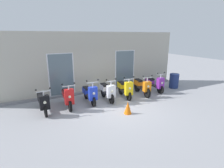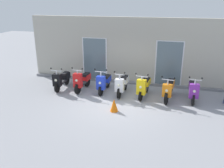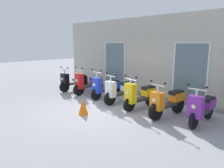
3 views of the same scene
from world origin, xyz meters
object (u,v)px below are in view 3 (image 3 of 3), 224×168
Objects in this scene: scooter_white at (120,90)px; scooter_blue at (106,87)px; scooter_yellow at (140,95)px; traffic_cone at (83,107)px; scooter_orange at (168,102)px; scooter_purple at (202,108)px; scooter_black at (74,81)px; scooter_red at (88,83)px.

scooter_blue is at bearing 173.91° from scooter_white.
traffic_cone is (-0.92, -1.77, -0.24)m from scooter_yellow.
scooter_yellow is 0.92× the size of scooter_orange.
scooter_yellow reaches higher than scooter_purple.
scooter_orange is 3.18× the size of traffic_cone.
scooter_blue is 1.02× the size of scooter_purple.
scooter_black is at bearing 179.77° from scooter_orange.
scooter_black is 6.13m from scooter_purple.
scooter_blue is 0.95× the size of scooter_orange.
scooter_blue is 1.03× the size of scooter_yellow.
scooter_white reaches higher than scooter_black.
scooter_purple is (5.07, 0.09, -0.01)m from scooter_red.
scooter_red is at bearing -175.86° from scooter_blue.
scooter_red reaches higher than scooter_black.
scooter_orange is (1.09, 0.00, -0.04)m from scooter_yellow.
scooter_red is at bearing 138.30° from traffic_cone.
scooter_white is 3.10m from scooter_purple.
scooter_black reaches higher than traffic_cone.
scooter_red is 1.01× the size of scooter_white.
traffic_cone is (-3.02, -1.92, -0.22)m from scooter_purple.
scooter_purple reaches higher than scooter_black.
scooter_orange is 1.02m from scooter_purple.
scooter_black is at bearing 179.68° from scooter_yellow.
scooter_black is at bearing -178.79° from scooter_purple.
scooter_red is 2.97m from scooter_yellow.
scooter_purple is (1.01, 0.15, 0.01)m from scooter_orange.
scooter_white is (0.90, -0.10, 0.03)m from scooter_blue.
scooter_black is 3.02m from scooter_white.
scooter_blue is (1.07, 0.08, -0.01)m from scooter_red.
scooter_blue is 1.00× the size of scooter_white.
scooter_red reaches higher than scooter_purple.
traffic_cone is (2.05, -1.83, -0.22)m from scooter_red.
scooter_white is 2.09m from scooter_orange.
scooter_yellow reaches higher than traffic_cone.
scooter_yellow is (1.00, -0.04, 0.01)m from scooter_white.
scooter_blue reaches higher than traffic_cone.
traffic_cone is (0.08, -1.81, -0.24)m from scooter_white.
scooter_white is at bearing 92.56° from traffic_cone.
scooter_yellow is 1.00× the size of scooter_purple.
scooter_orange is 2.69m from traffic_cone.
scooter_white is (3.02, 0.02, 0.02)m from scooter_black.
scooter_white is 3.02× the size of traffic_cone.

